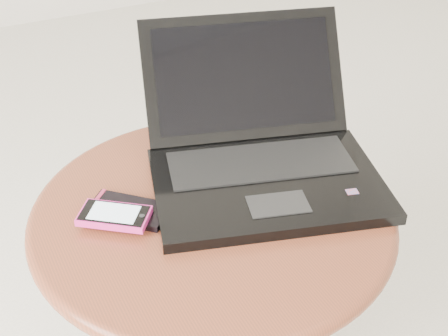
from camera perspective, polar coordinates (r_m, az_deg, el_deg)
name	(u,v)px	position (r m, az deg, el deg)	size (l,w,h in m)	color
table	(213,254)	(1.04, -0.97, -7.68)	(0.56, 0.56, 0.44)	#522A14
laptop	(260,151)	(1.04, 3.26, 1.52)	(0.44, 0.46, 0.20)	black
phone_black	(128,210)	(0.97, -8.55, -3.75)	(0.13, 0.13, 0.01)	black
phone_pink	(114,216)	(0.94, -9.77, -4.21)	(0.11, 0.10, 0.01)	#DD2886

